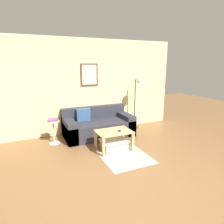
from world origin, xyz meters
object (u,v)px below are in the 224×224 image
object	(u,v)px
coffee_table	(114,135)
side_table	(54,130)
book_stack	(53,120)
couch	(98,126)
remote_control	(109,131)
cell_phone	(119,131)
storage_bin	(114,144)
floor_lamp	(138,94)

from	to	relation	value
coffee_table	side_table	size ratio (longest dim) A/B	1.38
book_stack	side_table	bearing A→B (deg)	76.69
coffee_table	book_stack	xyz separation A→B (m)	(-1.17, 0.90, 0.25)
couch	remote_control	distance (m)	1.01
couch	cell_phone	world-z (taller)	couch
coffee_table	side_table	bearing A→B (deg)	142.06
storage_bin	cell_phone	xyz separation A→B (m)	(0.09, -0.08, 0.33)
storage_bin	book_stack	distance (m)	1.56
couch	coffee_table	bearing A→B (deg)	-89.82
storage_bin	floor_lamp	distance (m)	1.83
storage_bin	remote_control	distance (m)	0.36
side_table	cell_phone	size ratio (longest dim) A/B	4.02
couch	floor_lamp	xyz separation A→B (m)	(1.24, -0.01, 0.79)
couch	side_table	world-z (taller)	couch
book_stack	remote_control	xyz separation A→B (m)	(1.06, -0.87, -0.15)
coffee_table	book_stack	world-z (taller)	book_stack
cell_phone	floor_lamp	bearing A→B (deg)	69.98
floor_lamp	book_stack	distance (m)	2.45
coffee_table	storage_bin	distance (m)	0.24
coffee_table	storage_bin	xyz separation A→B (m)	(0.02, 0.03, -0.23)
side_table	cell_phone	world-z (taller)	side_table
storage_bin	side_table	size ratio (longest dim) A/B	1.09
coffee_table	cell_phone	size ratio (longest dim) A/B	5.55
couch	storage_bin	world-z (taller)	couch
book_stack	cell_phone	world-z (taller)	book_stack
couch	side_table	distance (m)	1.17
floor_lamp	remote_control	distance (m)	1.77
couch	book_stack	xyz separation A→B (m)	(-1.17, -0.12, 0.33)
storage_bin	book_stack	size ratio (longest dim) A/B	2.32
side_table	remote_control	xyz separation A→B (m)	(1.06, -0.88, 0.11)
storage_bin	remote_control	size ratio (longest dim) A/B	4.07
book_stack	cell_phone	size ratio (longest dim) A/B	1.88
floor_lamp	book_stack	world-z (taller)	floor_lamp
couch	floor_lamp	distance (m)	1.47
remote_control	storage_bin	bearing A→B (deg)	16.46
couch	cell_phone	xyz separation A→B (m)	(0.11, -1.07, 0.17)
floor_lamp	cell_phone	world-z (taller)	floor_lamp
storage_bin	book_stack	world-z (taller)	book_stack
coffee_table	side_table	xyz separation A→B (m)	(-1.17, 0.91, -0.01)
side_table	cell_phone	bearing A→B (deg)	-36.84
coffee_table	side_table	world-z (taller)	side_table
side_table	book_stack	size ratio (longest dim) A/B	2.13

